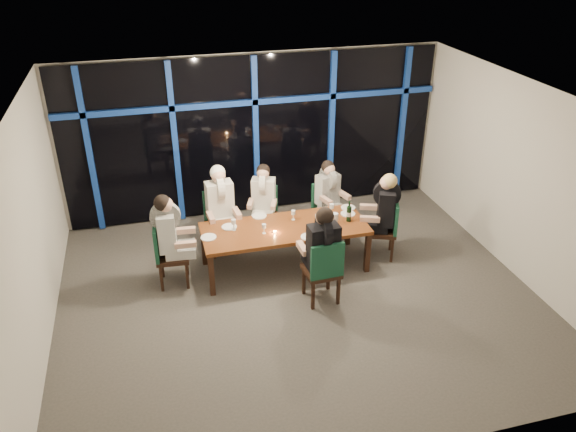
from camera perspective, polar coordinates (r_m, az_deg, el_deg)
The scene contains 29 objects.
room at distance 7.53m, azimuth 1.18°, elevation 4.46°, with size 7.04×7.00×3.02m.
window_wall at distance 10.36m, azimuth -3.29°, elevation 8.36°, with size 6.86×0.43×2.94m.
dining_table at distance 8.83m, azimuth -0.33°, elevation -1.52°, with size 2.60×1.00×0.75m.
chair_far_left at distance 9.47m, azimuth -6.91°, elevation -0.17°, with size 0.53×0.53×1.06m.
chair_far_mid at distance 9.79m, azimuth -2.42°, elevation 0.63°, with size 0.57×0.57×0.96m.
chair_far_right at distance 9.98m, azimuth 3.84°, elevation 1.13°, with size 0.54×0.54×0.94m.
chair_end_left at distance 8.70m, azimuth -12.29°, elevation -3.53°, with size 0.52×0.52×1.04m.
chair_end_right at distance 9.34m, azimuth 10.04°, elevation -0.99°, with size 0.61×0.61×1.02m.
chair_near_mid at distance 8.09m, azimuth 3.66°, elevation -5.36°, with size 0.52×0.52×1.06m.
diner_far_left at distance 9.21m, azimuth -6.93°, elevation 1.87°, with size 0.55×0.68×1.03m.
diner_far_mid at distance 9.54m, azimuth -2.53°, elevation 2.43°, with size 0.58×0.65×0.93m.
diner_far_right at distance 9.76m, azimuth 4.17°, elevation 2.91°, with size 0.55×0.64×0.92m.
diner_end_left at distance 8.49m, azimuth -11.98°, elevation -1.13°, with size 0.66×0.54×1.01m.
diner_end_right at distance 9.15m, azimuth 9.71°, elevation 1.24°, with size 0.70×0.62×0.99m.
diner_near_mid at distance 7.94m, azimuth 3.52°, elevation -2.50°, with size 0.54×0.67×1.03m.
plate_far_left at distance 8.83m, azimuth -5.99°, elevation -1.10°, with size 0.24×0.24×0.01m, color white.
plate_far_mid at distance 9.12m, azimuth -2.94°, elevation 0.01°, with size 0.24×0.24×0.01m, color white.
plate_far_right at distance 9.42m, azimuth 6.12°, elevation 0.86°, with size 0.24×0.24×0.01m, color white.
plate_end_left at distance 8.59m, azimuth -8.08°, elevation -2.16°, with size 0.24×0.24×0.01m, color white.
plate_end_right at distance 9.22m, azimuth 6.11°, elevation 0.24°, with size 0.24×0.24×0.01m, color white.
plate_near_mid at distance 8.52m, azimuth 2.10°, elevation -2.13°, with size 0.24×0.24×0.01m, color white.
wine_bottle at distance 8.96m, azimuth 6.21°, elevation 0.24°, with size 0.08×0.08×0.35m.
water_pitcher at distance 8.88m, azimuth 4.75°, elevation -0.25°, with size 0.11×0.10×0.18m.
tea_light at distance 8.64m, azimuth -1.37°, elevation -1.61°, with size 0.04×0.04×0.03m, color #FFAE4C.
wine_glass_a at distance 8.57m, azimuth -2.45°, elevation -1.09°, with size 0.06×0.06×0.16m.
wine_glass_b at distance 8.95m, azimuth 0.54°, elevation 0.30°, with size 0.06×0.06×0.16m.
wine_glass_c at distance 8.78m, azimuth 3.01°, elevation -0.19°, with size 0.07×0.07×0.19m.
wine_glass_d at distance 8.69m, azimuth -5.55°, elevation -0.65°, with size 0.07×0.07×0.19m.
wine_glass_e at distance 9.14m, azimuth 4.46°, elevation 0.94°, with size 0.07×0.07×0.19m.
Camera 1 is at (-1.92, -6.63, 5.05)m, focal length 35.00 mm.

